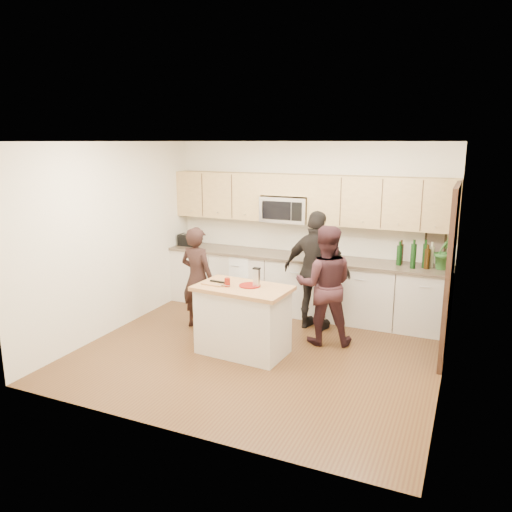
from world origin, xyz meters
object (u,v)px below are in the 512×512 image
at_px(toaster, 188,240).
at_px(woman_left, 197,278).
at_px(woman_right, 316,271).
at_px(island, 243,320).
at_px(woman_center, 325,285).

xyz_separation_m(toaster, woman_left, (0.87, -1.19, -0.28)).
relative_size(toaster, woman_right, 0.18).
bearing_deg(island, woman_left, 155.02).
xyz_separation_m(island, woman_left, (-1.00, 0.56, 0.30)).
height_order(toaster, woman_center, woman_center).
height_order(island, woman_left, woman_left).
bearing_deg(toaster, woman_center, -19.87).
bearing_deg(woman_center, island, 24.21).
relative_size(island, woman_left, 0.83).
bearing_deg(island, woman_right, 67.66).
bearing_deg(toaster, woman_right, -12.32).
bearing_deg(woman_left, woman_center, -165.26).
height_order(toaster, woman_right, woman_right).
bearing_deg(woman_center, toaster, -37.40).
xyz_separation_m(woman_center, woman_right, (-0.25, 0.44, 0.06)).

